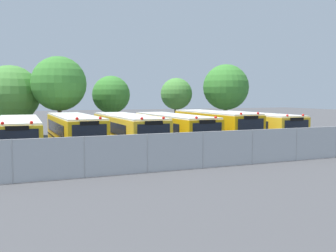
{
  "coord_description": "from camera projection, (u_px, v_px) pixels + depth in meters",
  "views": [
    {
      "loc": [
        -7.41,
        -25.93,
        3.81
      ],
      "look_at": [
        3.2,
        0.0,
        1.6
      ],
      "focal_mm": 40.09,
      "sensor_mm": 36.0,
      "label": 1
    }
  ],
  "objects": [
    {
      "name": "school_bus_3",
      "position": [
        127.0,
        130.0,
        26.76
      ],
      "size": [
        2.65,
        10.96,
        2.63
      ],
      "rotation": [
        0.0,
        0.0,
        3.15
      ],
      "color": "yellow",
      "rests_on": "ground_plane"
    },
    {
      "name": "traffic_cone",
      "position": [
        281.0,
        153.0,
        23.28
      ],
      "size": [
        0.45,
        0.45,
        0.6
      ],
      "primitive_type": "cone",
      "color": "#EA5914",
      "rests_on": "ground_plane"
    },
    {
      "name": "school_bus_1",
      "position": [
        19.0,
        135.0,
        24.25
      ],
      "size": [
        2.78,
        10.76,
        2.53
      ],
      "rotation": [
        0.0,
        0.0,
        3.12
      ],
      "color": "yellow",
      "rests_on": "ground_plane"
    },
    {
      "name": "school_bus_6",
      "position": [
        251.0,
        126.0,
        31.15
      ],
      "size": [
        2.69,
        11.02,
        2.58
      ],
      "rotation": [
        0.0,
        0.0,
        3.15
      ],
      "color": "yellow",
      "rests_on": "ground_plane"
    },
    {
      "name": "tree_4",
      "position": [
        177.0,
        93.0,
        40.04
      ],
      "size": [
        3.38,
        3.38,
        5.79
      ],
      "color": "#4C3823",
      "rests_on": "ground_plane"
    },
    {
      "name": "school_bus_5",
      "position": [
        214.0,
        126.0,
        29.69
      ],
      "size": [
        2.55,
        10.17,
        2.75
      ],
      "rotation": [
        0.0,
        0.0,
        3.14
      ],
      "color": "#EAA80C",
      "rests_on": "ground_plane"
    },
    {
      "name": "school_bus_4",
      "position": [
        173.0,
        129.0,
        28.08
      ],
      "size": [
        2.7,
        10.64,
        2.59
      ],
      "rotation": [
        0.0,
        0.0,
        3.16
      ],
      "color": "#EAA80C",
      "rests_on": "ground_plane"
    },
    {
      "name": "chainlink_fence",
      "position": [
        176.0,
        151.0,
        19.23
      ],
      "size": [
        28.05,
        0.07,
        1.97
      ],
      "color": "#9EA0A3",
      "rests_on": "ground_plane"
    },
    {
      "name": "school_bus_2",
      "position": [
        74.0,
        132.0,
        25.65
      ],
      "size": [
        2.72,
        10.33,
        2.67
      ],
      "rotation": [
        0.0,
        0.0,
        3.17
      ],
      "color": "yellow",
      "rests_on": "ground_plane"
    },
    {
      "name": "tree_2",
      "position": [
        58.0,
        84.0,
        33.12
      ],
      "size": [
        4.85,
        4.85,
        7.37
      ],
      "color": "#4C3823",
      "rests_on": "ground_plane"
    },
    {
      "name": "ground_plane",
      "position": [
        127.0,
        149.0,
        27.02
      ],
      "size": [
        160.0,
        160.0,
        0.0
      ],
      "primitive_type": "plane",
      "color": "#424244"
    },
    {
      "name": "tree_3",
      "position": [
        110.0,
        94.0,
        36.82
      ],
      "size": [
        3.7,
        3.7,
        5.85
      ],
      "color": "#4C3823",
      "rests_on": "ground_plane"
    },
    {
      "name": "tree_5",
      "position": [
        226.0,
        88.0,
        40.23
      ],
      "size": [
        4.9,
        4.9,
        7.26
      ],
      "color": "#4C3823",
      "rests_on": "ground_plane"
    },
    {
      "name": "tree_1",
      "position": [
        11.0,
        93.0,
        33.75
      ],
      "size": [
        5.19,
        5.19,
        6.63
      ],
      "color": "#4C3823",
      "rests_on": "ground_plane"
    }
  ]
}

